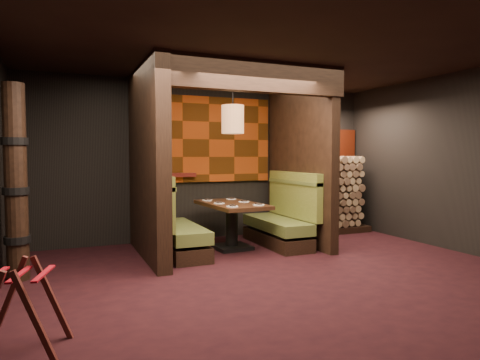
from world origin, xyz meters
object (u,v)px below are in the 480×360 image
totem_column (16,184)px  booth_bench_left (174,229)px  booth_bench_right (282,221)px  dining_table (232,217)px  firewood_stack (325,195)px  pendant_lamp (233,119)px  luggage_rack (20,305)px

totem_column → booth_bench_left: bearing=14.8°
booth_bench_right → totem_column: 4.10m
dining_table → firewood_stack: (2.27, 0.67, 0.23)m
booth_bench_left → totem_column: (-2.09, -0.55, 0.79)m
booth_bench_left → booth_bench_right: bearing=0.0°
booth_bench_right → pendant_lamp: pendant_lamp is taller
booth_bench_left → pendant_lamp: size_ratio=1.64×
luggage_rack → booth_bench_left: bearing=55.2°
booth_bench_left → firewood_stack: firewood_stack is taller
booth_bench_right → luggage_rack: size_ratio=2.02×
booth_bench_right → totem_column: bearing=-172.1°
pendant_lamp → firewood_stack: 2.74m
booth_bench_right → dining_table: size_ratio=1.08×
booth_bench_left → pendant_lamp: (0.98, -0.02, 1.70)m
booth_bench_left → luggage_rack: 3.33m
booth_bench_left → pendant_lamp: bearing=-1.2°
booth_bench_right → dining_table: (-0.92, 0.03, 0.12)m
dining_table → booth_bench_right: bearing=-1.9°
dining_table → firewood_stack: size_ratio=0.86×
luggage_rack → totem_column: bearing=94.9°
booth_bench_left → luggage_rack: size_ratio=2.02×
booth_bench_right → firewood_stack: (1.35, 0.70, 0.35)m
booth_bench_left → totem_column: 2.30m
dining_table → firewood_stack: firewood_stack is taller
booth_bench_right → firewood_stack: bearing=27.3°
booth_bench_right → luggage_rack: (-3.79, -2.74, -0.02)m
booth_bench_left → firewood_stack: bearing=12.2°
pendant_lamp → luggage_rack: pendant_lamp is taller
booth_bench_right → pendant_lamp: bearing=-178.7°
booth_bench_left → luggage_rack: bearing=-124.8°
booth_bench_left → dining_table: booth_bench_left is taller
dining_table → totem_column: size_ratio=0.62×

